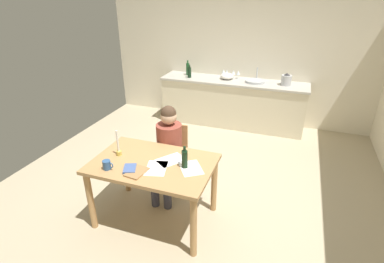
% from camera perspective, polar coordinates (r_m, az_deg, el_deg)
% --- Properties ---
extents(ground_plane, '(5.20, 5.20, 0.04)m').
position_cam_1_polar(ground_plane, '(4.20, 0.46, -10.52)').
color(ground_plane, tan).
extents(wall_back, '(5.20, 0.12, 2.60)m').
position_cam_1_polar(wall_back, '(6.03, 8.91, 14.19)').
color(wall_back, silver).
rests_on(wall_back, ground).
extents(kitchen_counter, '(2.76, 0.64, 0.90)m').
position_cam_1_polar(kitchen_counter, '(5.91, 7.66, 5.49)').
color(kitchen_counter, beige).
rests_on(kitchen_counter, ground).
extents(dining_table, '(1.31, 0.86, 0.76)m').
position_cam_1_polar(dining_table, '(3.32, -7.39, -7.48)').
color(dining_table, tan).
rests_on(dining_table, ground).
extents(chair_at_table, '(0.44, 0.44, 0.87)m').
position_cam_1_polar(chair_at_table, '(3.95, -3.84, -4.35)').
color(chair_at_table, tan).
rests_on(chair_at_table, ground).
extents(person_seated, '(0.35, 0.61, 1.19)m').
position_cam_1_polar(person_seated, '(3.73, -4.64, -2.91)').
color(person_seated, brown).
rests_on(person_seated, ground).
extents(coffee_mug, '(0.12, 0.08, 0.10)m').
position_cam_1_polar(coffee_mug, '(3.22, -15.94, -6.15)').
color(coffee_mug, '#33598C').
rests_on(coffee_mug, dining_table).
extents(candlestick, '(0.06, 0.06, 0.30)m').
position_cam_1_polar(candlestick, '(3.42, -13.88, -3.12)').
color(candlestick, gold).
rests_on(candlestick, dining_table).
extents(book_magazine, '(0.18, 0.21, 0.02)m').
position_cam_1_polar(book_magazine, '(3.17, -11.79, -6.95)').
color(book_magazine, '#445D98').
rests_on(book_magazine, dining_table).
extents(book_cookery, '(0.19, 0.25, 0.02)m').
position_cam_1_polar(book_cookery, '(3.11, -10.51, -7.61)').
color(book_cookery, '#A07548').
rests_on(book_cookery, dining_table).
extents(paper_letter, '(0.34, 0.36, 0.00)m').
position_cam_1_polar(paper_letter, '(3.13, -0.22, -6.99)').
color(paper_letter, white).
rests_on(paper_letter, dining_table).
extents(paper_bill, '(0.34, 0.36, 0.00)m').
position_cam_1_polar(paper_bill, '(3.28, -4.05, -5.42)').
color(paper_bill, white).
rests_on(paper_bill, dining_table).
extents(paper_envelope, '(0.28, 0.34, 0.00)m').
position_cam_1_polar(paper_envelope, '(3.15, -6.84, -6.96)').
color(paper_envelope, white).
rests_on(paper_envelope, dining_table).
extents(wine_bottle_on_table, '(0.06, 0.06, 0.24)m').
position_cam_1_polar(wine_bottle_on_table, '(3.09, -1.42, -5.22)').
color(wine_bottle_on_table, black).
rests_on(wine_bottle_on_table, dining_table).
extents(sink_unit, '(0.36, 0.36, 0.24)m').
position_cam_1_polar(sink_unit, '(5.71, 11.99, 9.41)').
color(sink_unit, '#B2B7BC').
rests_on(sink_unit, kitchen_counter).
extents(bottle_oil, '(0.07, 0.07, 0.29)m').
position_cam_1_polar(bottle_oil, '(6.08, -0.82, 11.89)').
color(bottle_oil, '#194C23').
rests_on(bottle_oil, kitchen_counter).
extents(bottle_vinegar, '(0.07, 0.07, 0.25)m').
position_cam_1_polar(bottle_vinegar, '(5.88, -0.50, 11.26)').
color(bottle_vinegar, black).
rests_on(bottle_vinegar, kitchen_counter).
extents(mixing_bowl, '(0.25, 0.25, 0.11)m').
position_cam_1_polar(mixing_bowl, '(5.83, 6.71, 10.46)').
color(mixing_bowl, white).
rests_on(mixing_bowl, kitchen_counter).
extents(stovetop_kettle, '(0.18, 0.18, 0.22)m').
position_cam_1_polar(stovetop_kettle, '(5.64, 17.57, 9.40)').
color(stovetop_kettle, '#B7BABF').
rests_on(stovetop_kettle, kitchen_counter).
extents(wine_glass_near_sink, '(0.07, 0.07, 0.15)m').
position_cam_1_polar(wine_glass_near_sink, '(5.88, 8.83, 10.99)').
color(wine_glass_near_sink, silver).
rests_on(wine_glass_near_sink, kitchen_counter).
extents(wine_glass_by_kettle, '(0.07, 0.07, 0.15)m').
position_cam_1_polar(wine_glass_by_kettle, '(5.90, 7.92, 11.09)').
color(wine_glass_by_kettle, silver).
rests_on(wine_glass_by_kettle, kitchen_counter).
extents(wine_glass_back_left, '(0.07, 0.07, 0.15)m').
position_cam_1_polar(wine_glass_back_left, '(5.92, 6.66, 11.23)').
color(wine_glass_back_left, silver).
rests_on(wine_glass_back_left, kitchen_counter).
extents(wine_glass_back_right, '(0.07, 0.07, 0.15)m').
position_cam_1_polar(wine_glass_back_right, '(5.94, 6.04, 11.29)').
color(wine_glass_back_right, silver).
rests_on(wine_glass_back_right, kitchen_counter).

